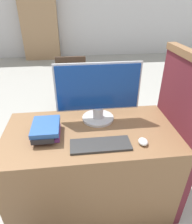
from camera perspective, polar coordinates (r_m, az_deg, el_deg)
The scene contains 9 objects.
wall_back at distance 6.37m, azimuth -6.58°, elevation 28.03°, with size 12.00×0.06×2.80m.
desk at distance 1.74m, azimuth -1.46°, elevation -15.66°, with size 1.28×0.67×0.76m.
carrel_divider at distance 1.71m, azimuth 21.37°, elevation -6.18°, with size 0.07×0.65×1.32m.
monitor at distance 1.52m, azimuth 0.60°, elevation 5.49°, with size 0.65×0.25×0.47m.
keyboard at distance 1.35m, azimuth 1.31°, elevation -9.34°, with size 0.41×0.15×0.02m.
mouse at distance 1.40m, azimuth 13.31°, elevation -8.24°, with size 0.06×0.08×0.04m.
book_stack at distance 1.46m, azimuth -14.22°, elevation -4.92°, with size 0.19×0.27×0.10m.
far_chair at distance 3.01m, azimuth -6.88°, elevation 7.62°, with size 0.44×0.44×0.87m.
bookshelf_far at distance 6.23m, azimuth -15.79°, elevation 22.86°, with size 0.99×0.32×1.87m.
Camera 1 is at (-0.10, -0.87, 1.63)m, focal length 32.00 mm.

